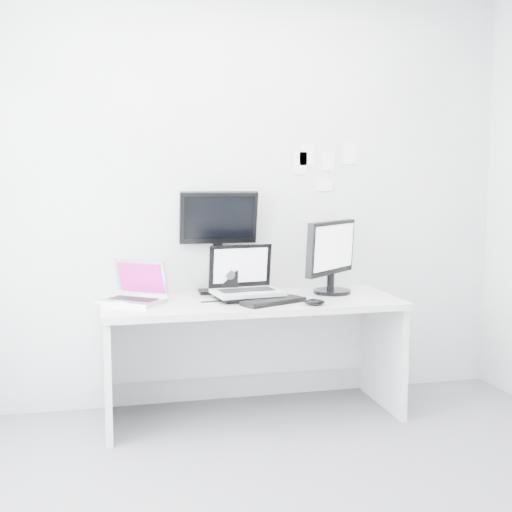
# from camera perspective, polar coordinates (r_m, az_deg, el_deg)

# --- Properties ---
(back_wall) EXTENTS (3.60, 0.00, 3.60)m
(back_wall) POSITION_cam_1_polar(r_m,az_deg,el_deg) (4.30, -1.39, 5.20)
(back_wall) COLOR silver
(back_wall) RESTS_ON ground
(desk) EXTENTS (1.80, 0.70, 0.73)m
(desk) POSITION_cam_1_polar(r_m,az_deg,el_deg) (4.11, -0.34, -8.81)
(desk) COLOR silver
(desk) RESTS_ON ground
(macbook) EXTENTS (0.44, 0.42, 0.26)m
(macbook) POSITION_cam_1_polar(r_m,az_deg,el_deg) (3.96, -10.71, -2.15)
(macbook) COLOR silver
(macbook) RESTS_ON desk
(speaker) EXTENTS (0.13, 0.13, 0.20)m
(speaker) POSITION_cam_1_polar(r_m,az_deg,el_deg) (4.16, -2.37, -2.07)
(speaker) COLOR black
(speaker) RESTS_ON desk
(dell_laptop) EXTENTS (0.44, 0.36, 0.34)m
(dell_laptop) POSITION_cam_1_polar(r_m,az_deg,el_deg) (4.00, -0.74, -1.41)
(dell_laptop) COLOR silver
(dell_laptop) RESTS_ON desk
(rear_monitor) EXTENTS (0.50, 0.18, 0.67)m
(rear_monitor) POSITION_cam_1_polar(r_m,az_deg,el_deg) (4.24, -3.29, 1.32)
(rear_monitor) COLOR black
(rear_monitor) RESTS_ON desk
(samsung_monitor) EXTENTS (0.56, 0.53, 0.48)m
(samsung_monitor) POSITION_cam_1_polar(r_m,az_deg,el_deg) (4.24, 6.62, 0.00)
(samsung_monitor) COLOR black
(samsung_monitor) RESTS_ON desk
(keyboard) EXTENTS (0.42, 0.29, 0.03)m
(keyboard) POSITION_cam_1_polar(r_m,az_deg,el_deg) (3.90, 1.51, -3.95)
(keyboard) COLOR black
(keyboard) RESTS_ON desk
(mouse) EXTENTS (0.14, 0.11, 0.04)m
(mouse) POSITION_cam_1_polar(r_m,az_deg,el_deg) (3.85, 5.08, -4.00)
(mouse) COLOR black
(mouse) RESTS_ON desk
(wall_note_0) EXTENTS (0.10, 0.00, 0.14)m
(wall_note_0) POSITION_cam_1_polar(r_m,az_deg,el_deg) (4.41, 4.42, 8.73)
(wall_note_0) COLOR white
(wall_note_0) RESTS_ON back_wall
(wall_note_1) EXTENTS (0.09, 0.00, 0.13)m
(wall_note_1) POSITION_cam_1_polar(r_m,az_deg,el_deg) (4.45, 6.28, 8.17)
(wall_note_1) COLOR white
(wall_note_1) RESTS_ON back_wall
(wall_note_2) EXTENTS (0.10, 0.00, 0.14)m
(wall_note_2) POSITION_cam_1_polar(r_m,az_deg,el_deg) (4.51, 8.10, 8.76)
(wall_note_2) COLOR white
(wall_note_2) RESTS_ON back_wall
(wall_note_3) EXTENTS (0.11, 0.00, 0.08)m
(wall_note_3) POSITION_cam_1_polar(r_m,az_deg,el_deg) (4.45, 6.01, 6.11)
(wall_note_3) COLOR white
(wall_note_3) RESTS_ON back_wall
(wall_note_4) EXTENTS (0.09, 0.00, 0.15)m
(wall_note_4) POSITION_cam_1_polar(r_m,az_deg,el_deg) (4.39, 3.89, 8.02)
(wall_note_4) COLOR white
(wall_note_4) RESTS_ON back_wall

